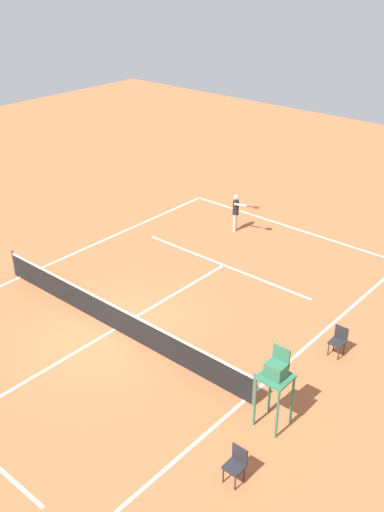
% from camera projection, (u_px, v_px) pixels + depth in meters
% --- Properties ---
extents(ground_plane, '(60.00, 60.00, 0.00)m').
position_uv_depth(ground_plane, '(115.00, 329.00, 19.80)').
color(ground_plane, '#B76038').
extents(court_lines, '(10.84, 21.64, 0.01)m').
position_uv_depth(court_lines, '(115.00, 329.00, 19.80)').
color(court_lines, white).
rests_on(court_lines, ground).
extents(tennis_net, '(11.44, 0.10, 1.07)m').
position_uv_depth(tennis_net, '(114.00, 317.00, 19.57)').
color(tennis_net, '#4C4C51').
rests_on(tennis_net, ground).
extents(player_serving, '(1.33, 0.52, 1.73)m').
position_uv_depth(player_serving, '(237.00, 210.00, 26.16)').
color(player_serving, beige).
rests_on(player_serving, ground).
extents(tennis_ball, '(0.07, 0.07, 0.07)m').
position_uv_depth(tennis_ball, '(225.00, 257.00, 24.36)').
color(tennis_ball, '#CCE033').
rests_on(tennis_ball, ground).
extents(umpire_chair, '(0.80, 0.80, 2.41)m').
position_uv_depth(umpire_chair, '(276.00, 376.00, 15.15)').
color(umpire_chair, '#2D6B4C').
rests_on(umpire_chair, ground).
extents(courtside_chair_near, '(0.44, 0.46, 0.95)m').
position_uv_depth(courtside_chair_near, '(236.00, 463.00, 13.97)').
color(courtside_chair_near, '#262626').
rests_on(courtside_chair_near, ground).
extents(courtside_chair_mid, '(0.44, 0.46, 0.95)m').
position_uv_depth(courtside_chair_mid, '(338.00, 340.00, 18.36)').
color(courtside_chair_mid, '#262626').
rests_on(courtside_chair_mid, ground).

